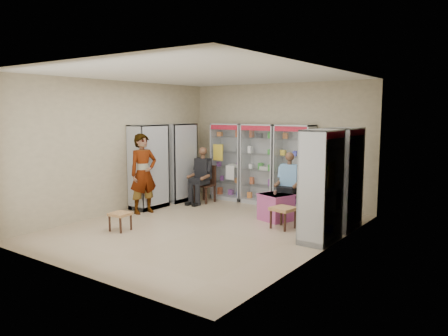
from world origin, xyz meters
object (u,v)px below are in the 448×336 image
Objects in this scene: cabinet_back_left at (229,162)px; cabinet_right_far at (344,179)px; cabinet_left_far at (179,162)px; cabinet_right_near at (321,186)px; woven_stool_b at (120,222)px; office_chair at (290,192)px; woven_stool_a at (283,218)px; cabinet_left_near at (149,167)px; wooden_chair at (205,184)px; cabinet_back_right at (294,167)px; standing_man at (143,174)px; pink_trunk at (276,207)px; cabinet_back_mid at (260,164)px; seated_shopkeeper at (289,186)px.

cabinet_right_far is (3.53, -1.13, 0.00)m from cabinet_back_left.
cabinet_left_far is (-4.46, 0.20, 0.00)m from cabinet_right_far.
cabinet_right_near is 3.89m from woven_stool_b.
office_chair reaches higher than woven_stool_a.
cabinet_back_left is at bearing 155.39° from cabinet_left_near.
cabinet_left_near is 1.56m from wooden_chair.
cabinet_left_near is at bearing -144.35° from cabinet_back_right.
cabinet_right_near is 4.65m from cabinet_left_far.
office_chair is 2.43× the size of woven_stool_a.
woven_stool_a is (0.42, -1.13, -0.31)m from office_chair.
cabinet_left_far is at bearing 26.00° from standing_man.
cabinet_back_mid is at bearing 131.98° from pink_trunk.
seated_shopkeeper is at bearing -71.01° from cabinet_back_right.
woven_stool_b is (0.33, -3.09, -0.29)m from wooden_chair.
cabinet_back_mid is 1.00× the size of cabinet_right_far.
cabinet_back_mid and cabinet_right_near have the same top height.
cabinet_left_near is 1.10× the size of standing_man.
standing_man is at bearing 93.35° from cabinet_right_near.
woven_stool_b is 1.70m from standing_man.
woven_stool_a is (0.42, -1.08, -0.45)m from seated_shopkeeper.
pink_trunk is (-1.39, 0.91, -0.72)m from cabinet_right_near.
cabinet_back_right is at bearing 64.53° from woven_stool_b.
cabinet_right_near is (1.63, -2.23, 0.00)m from cabinet_back_right.
cabinet_back_left is 1.32m from cabinet_left_far.
cabinet_back_mid is 1.00× the size of cabinet_back_right.
cabinet_back_left reaches higher than pink_trunk.
wooden_chair is 2.41m from seated_shopkeeper.
seated_shopkeeper reaches higher than woven_stool_a.
cabinet_back_mid is 1.00× the size of cabinet_left_near.
cabinet_back_mid is 3.40× the size of pink_trunk.
seated_shopkeeper is (0.26, -0.75, -0.34)m from cabinet_back_right.
cabinet_back_mid is 2.77m from cabinet_left_near.
office_chair is at bearing -41.90° from standing_man.
woven_stool_a is (3.51, 0.21, -0.79)m from cabinet_left_near.
cabinet_right_near is at bearing -32.28° from cabinet_back_left.
cabinet_left_far is 4.66× the size of woven_stool_a.
cabinet_back_left is 1.50× the size of seated_shopkeeper.
cabinet_back_right is 0.88m from office_chair.
cabinet_back_right is 4.31m from woven_stool_b.
cabinet_left_far is at bearing -153.68° from cabinet_back_mid.
cabinet_back_mid is 2.13× the size of wooden_chair.
wooden_chair is at bearing -108.90° from cabinet_back_left.
cabinet_left_far is at bearing 172.70° from pink_trunk.
cabinet_left_near is 5.59× the size of woven_stool_b.
cabinet_back_left and cabinet_right_near have the same top height.
wooden_chair is at bearing -148.69° from cabinet_back_mid.
office_chair is 3.35m from standing_man.
cabinet_left_far is at bearing 173.55° from seated_shopkeeper.
pink_trunk is 3.24m from woven_stool_b.
cabinet_left_near is 3.23m from pink_trunk.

